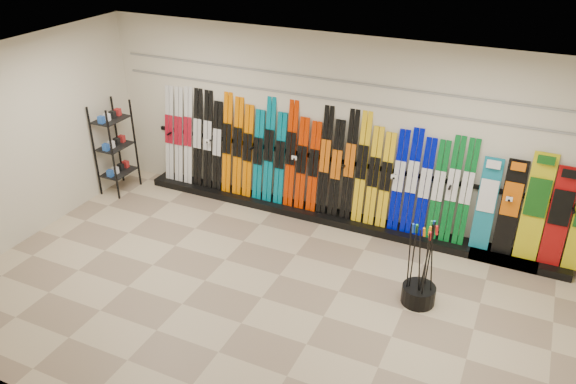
% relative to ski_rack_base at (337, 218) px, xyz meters
% --- Properties ---
extents(floor, '(8.00, 8.00, 0.00)m').
position_rel_ski_rack_base_xyz_m(floor, '(-0.22, -2.28, -0.06)').
color(floor, gray).
rests_on(floor, ground).
extents(back_wall, '(8.00, 0.00, 8.00)m').
position_rel_ski_rack_base_xyz_m(back_wall, '(-0.22, 0.22, 1.44)').
color(back_wall, beige).
rests_on(back_wall, floor).
extents(left_wall, '(0.00, 5.00, 5.00)m').
position_rel_ski_rack_base_xyz_m(left_wall, '(-4.22, -2.28, 1.44)').
color(left_wall, beige).
rests_on(left_wall, floor).
extents(ceiling, '(8.00, 8.00, 0.00)m').
position_rel_ski_rack_base_xyz_m(ceiling, '(-0.22, -2.28, 2.94)').
color(ceiling, silver).
rests_on(ceiling, back_wall).
extents(ski_rack_base, '(8.00, 0.40, 0.12)m').
position_rel_ski_rack_base_xyz_m(ski_rack_base, '(0.00, 0.00, 0.00)').
color(ski_rack_base, black).
rests_on(ski_rack_base, floor).
extents(skis, '(5.37, 0.30, 1.80)m').
position_rel_ski_rack_base_xyz_m(skis, '(-0.71, 0.08, 0.88)').
color(skis, silver).
rests_on(skis, ski_rack_base).
extents(snowboards, '(1.57, 0.24, 1.58)m').
position_rel_ski_rack_base_xyz_m(snowboards, '(2.89, 0.07, 0.80)').
color(snowboards, '#14728C').
rests_on(snowboards, ski_rack_base).
extents(accessory_rack, '(0.40, 0.60, 1.64)m').
position_rel_ski_rack_base_xyz_m(accessory_rack, '(-3.97, -0.58, 0.76)').
color(accessory_rack, black).
rests_on(accessory_rack, floor).
extents(pole_bin, '(0.44, 0.44, 0.25)m').
position_rel_ski_rack_base_xyz_m(pole_bin, '(1.68, -1.49, 0.07)').
color(pole_bin, black).
rests_on(pole_bin, floor).
extents(ski_poles, '(0.37, 0.36, 1.18)m').
position_rel_ski_rack_base_xyz_m(ski_poles, '(1.68, -1.52, 0.55)').
color(ski_poles, black).
rests_on(ski_poles, pole_bin).
extents(slatwall_rail_0, '(7.60, 0.02, 0.03)m').
position_rel_ski_rack_base_xyz_m(slatwall_rail_0, '(-0.22, 0.20, 1.94)').
color(slatwall_rail_0, gray).
rests_on(slatwall_rail_0, back_wall).
extents(slatwall_rail_1, '(7.60, 0.02, 0.03)m').
position_rel_ski_rack_base_xyz_m(slatwall_rail_1, '(-0.22, 0.20, 2.24)').
color(slatwall_rail_1, gray).
rests_on(slatwall_rail_1, back_wall).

